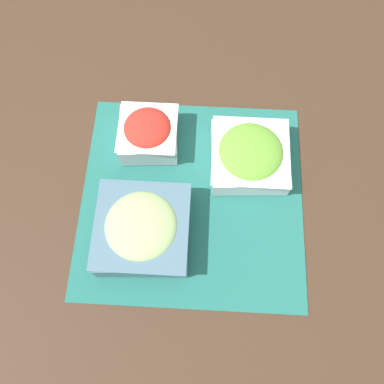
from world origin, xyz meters
name	(u,v)px	position (x,y,z in m)	size (l,w,h in m)	color
ground_plane	(192,198)	(0.00, 0.00, 0.00)	(3.00, 3.00, 0.00)	#422D1E
placemat	(192,197)	(0.00, 0.00, 0.00)	(0.47, 0.45, 0.00)	#236B60
cucumber_bowl	(142,228)	(0.09, 0.08, 0.04)	(0.19, 0.19, 0.08)	slate
tomato_bowl	(148,132)	(0.10, -0.13, 0.04)	(0.13, 0.13, 0.07)	white
lettuce_bowl	(250,155)	(-0.12, -0.09, 0.04)	(0.17, 0.17, 0.07)	white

